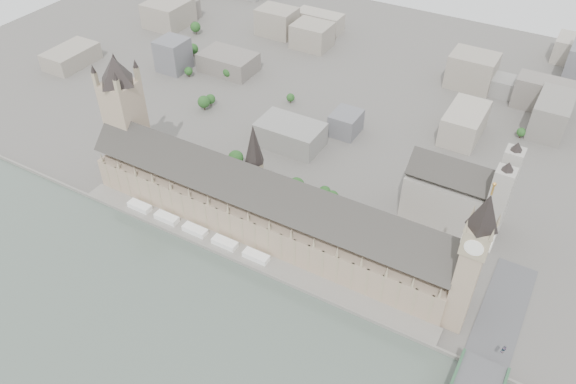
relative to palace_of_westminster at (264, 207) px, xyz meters
The scene contains 12 objects.
ground 30.06m from the palace_of_westminster, 90.00° to the right, with size 900.00×900.00×0.00m, color #595651.
embankment_wall 40.67m from the palace_of_westminster, 90.00° to the right, with size 600.00×1.50×3.00m, color slate.
river_terrace 34.80m from the palace_of_westminster, 90.00° to the right, with size 270.00×15.00×2.00m, color slate.
terrace_tents 51.60m from the palace_of_westminster, 146.28° to the right, with size 118.00×7.00×4.00m.
palace_of_westminster is the anchor object (origin of this frame).
elizabeth_tower 142.94m from the palace_of_westminster, ahead, with size 17.00×17.00×107.50m.
victoria_tower 126.41m from the palace_of_westminster, behind, with size 30.00×30.00×100.00m.
central_tower 37.14m from the palace_of_westminster, 147.79° to the left, with size 13.00×13.00×48.00m.
westminster_abbey 134.09m from the palace_of_westminster, 34.17° to the left, with size 68.00×36.00×64.00m.
city_skyline_inland 225.33m from the palace_of_westminster, 90.00° to the left, with size 720.00×360.00×38.00m, color gray, non-canonical shape.
park_trees 44.22m from the palace_of_westminster, 103.94° to the left, with size 110.00×30.00×15.00m, color #1B4C1C, non-canonical shape.
car_approach 170.53m from the palace_of_westminster, ahead, with size 1.83×4.51×1.31m, color gray.
Camera 1 is at (155.04, -218.14, 273.81)m, focal length 35.00 mm.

